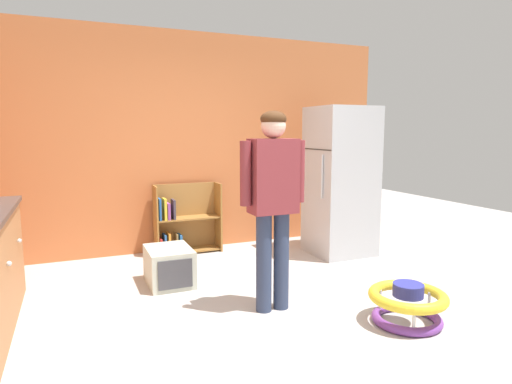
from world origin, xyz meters
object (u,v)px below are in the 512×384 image
object	(u,v)px
standing_person	(273,193)
pet_carrier	(169,266)
refrigerator	(340,181)
baby_walker	(407,304)
bookshelf	(183,223)

from	to	relation	value
standing_person	pet_carrier	bearing A→B (deg)	125.02
standing_person	pet_carrier	distance (m)	1.42
refrigerator	baby_walker	world-z (taller)	refrigerator
baby_walker	pet_carrier	bearing A→B (deg)	133.41
standing_person	refrigerator	bearing A→B (deg)	40.02
bookshelf	baby_walker	distance (m)	2.92
refrigerator	standing_person	xyz separation A→B (m)	(-1.49, -1.25, 0.10)
baby_walker	pet_carrier	size ratio (longest dim) A/B	1.09
bookshelf	baby_walker	bearing A→B (deg)	-67.12
bookshelf	standing_person	world-z (taller)	standing_person
refrigerator	baby_walker	xyz separation A→B (m)	(-0.63, -1.91, -0.73)
pet_carrier	baby_walker	bearing A→B (deg)	-46.59
refrigerator	pet_carrier	world-z (taller)	refrigerator
refrigerator	standing_person	distance (m)	1.95
baby_walker	pet_carrier	world-z (taller)	pet_carrier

